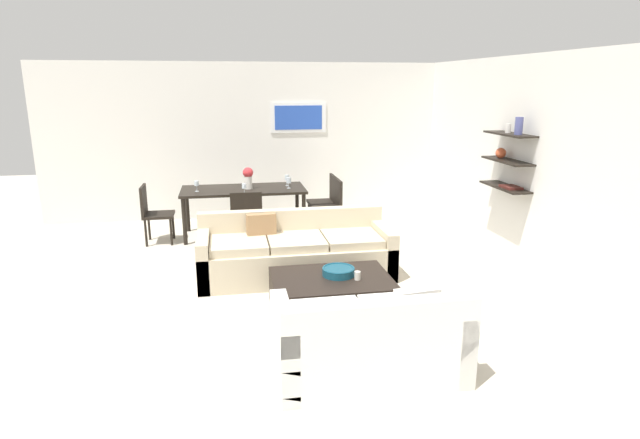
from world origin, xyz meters
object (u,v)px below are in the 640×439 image
at_px(wine_glass_left_near, 197,184).
at_px(wine_glass_right_near, 289,181).
at_px(sofa_beige, 295,254).
at_px(dining_chair_left_near, 152,210).
at_px(dining_chair_right_far, 326,198).
at_px(dining_chair_right_near, 331,203).
at_px(coffee_table, 331,294).
at_px(dining_table, 243,193).
at_px(loveseat_white, 369,340).
at_px(wine_glass_right_far, 287,178).
at_px(wine_glass_foot, 244,186).
at_px(centerpiece_vase, 248,176).
at_px(dining_chair_foot, 246,217).
at_px(candle_jar, 357,276).
at_px(decorative_bowl, 338,271).

distance_m(wine_glass_left_near, wine_glass_right_near, 1.40).
distance_m(sofa_beige, dining_chair_left_near, 2.62).
height_order(dining_chair_right_far, dining_chair_left_near, same).
bearing_deg(dining_chair_right_near, wine_glass_left_near, 177.54).
height_order(coffee_table, dining_table, dining_table).
xyz_separation_m(coffee_table, dining_chair_right_near, (0.59, 2.90, 0.31)).
height_order(loveseat_white, wine_glass_right_far, wine_glass_right_far).
distance_m(coffee_table, dining_chair_right_far, 3.36).
bearing_deg(wine_glass_right_far, wine_glass_right_near, -90.00).
xyz_separation_m(dining_table, wine_glass_right_far, (0.70, 0.11, 0.20)).
xyz_separation_m(sofa_beige, wine_glass_right_far, (0.16, 2.09, 0.58)).
xyz_separation_m(dining_chair_right_far, dining_chair_right_near, (0.00, -0.39, 0.00)).
relative_size(loveseat_white, wine_glass_foot, 10.22).
distance_m(dining_chair_right_near, wine_glass_foot, 1.42).
height_order(dining_chair_right_far, wine_glass_foot, wine_glass_foot).
distance_m(dining_chair_left_near, wine_glass_right_far, 2.12).
height_order(loveseat_white, dining_table, loveseat_white).
bearing_deg(dining_chair_right_far, dining_chair_left_near, -171.76).
height_order(dining_table, wine_glass_left_near, wine_glass_left_near).
height_order(loveseat_white, dining_chair_left_near, dining_chair_left_near).
bearing_deg(wine_glass_foot, loveseat_white, -78.08).
bearing_deg(dining_chair_right_far, centerpiece_vase, -169.64).
height_order(wine_glass_left_near, wine_glass_foot, wine_glass_left_near).
xyz_separation_m(wine_glass_left_near, wine_glass_right_near, (1.40, 0.00, 0.00)).
relative_size(loveseat_white, wine_glass_left_near, 9.38).
height_order(dining_chair_left_near, wine_glass_foot, wine_glass_foot).
bearing_deg(wine_glass_foot, sofa_beige, -71.25).
distance_m(dining_chair_foot, wine_glass_right_far, 1.24).
bearing_deg(dining_chair_right_far, wine_glass_foot, -157.08).
xyz_separation_m(dining_table, dining_chair_foot, (0.00, -0.85, -0.18)).
height_order(dining_chair_right_far, dining_chair_foot, same).
bearing_deg(candle_jar, dining_chair_foot, 113.46).
bearing_deg(dining_table, dining_chair_right_near, -8.24).
xyz_separation_m(dining_table, wine_glass_left_near, (-0.70, -0.11, 0.19)).
bearing_deg(dining_chair_left_near, wine_glass_right_near, 2.46).
relative_size(loveseat_white, dining_table, 0.80).
distance_m(decorative_bowl, wine_glass_left_near, 3.36).
bearing_deg(candle_jar, centerpiece_vase, 106.62).
bearing_deg(wine_glass_right_far, centerpiece_vase, -166.83).
relative_size(loveseat_white, dining_chair_left_near, 1.73).
relative_size(dining_chair_left_near, centerpiece_vase, 2.62).
distance_m(loveseat_white, wine_glass_right_far, 4.49).
xyz_separation_m(wine_glass_right_far, wine_glass_foot, (-0.70, -0.49, -0.02)).
relative_size(sofa_beige, dining_chair_left_near, 2.69).
xyz_separation_m(dining_table, wine_glass_foot, (-0.00, -0.38, 0.17)).
bearing_deg(wine_glass_right_near, dining_chair_foot, -133.60).
relative_size(wine_glass_left_near, wine_glass_foot, 1.09).
bearing_deg(dining_table, wine_glass_right_near, -8.80).
relative_size(wine_glass_left_near, centerpiece_vase, 0.48).
xyz_separation_m(decorative_bowl, wine_glass_right_far, (-0.16, 3.16, 0.45)).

